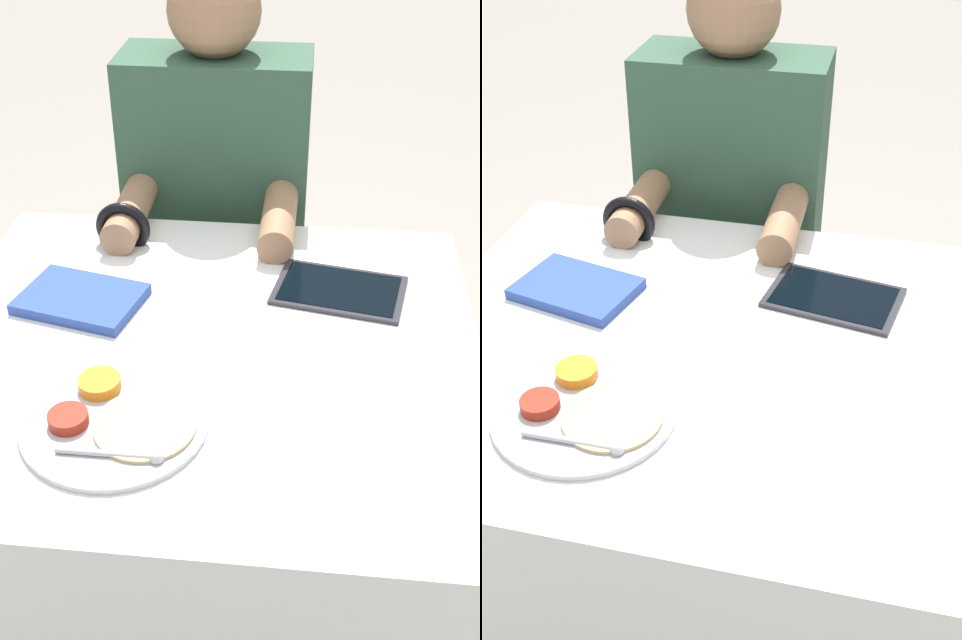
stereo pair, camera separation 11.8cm
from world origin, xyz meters
TOP-DOWN VIEW (x-y plane):
  - ground_plane at (0.00, 0.00)m, footprint 12.00×12.00m
  - dining_table at (0.00, 0.00)m, footprint 0.91×0.84m
  - thali_tray at (-0.10, -0.20)m, footprint 0.27×0.27m
  - red_notebook at (-0.23, 0.09)m, footprint 0.23×0.19m
  - tablet_device at (0.23, 0.18)m, footprint 0.26×0.19m
  - person_diner at (-0.05, 0.59)m, footprint 0.41×0.44m

SIDE VIEW (x-z plane):
  - ground_plane at x=0.00m, z-range 0.00..0.00m
  - dining_table at x=0.00m, z-range 0.00..0.71m
  - person_diner at x=-0.05m, z-range -0.04..1.15m
  - tablet_device at x=0.23m, z-range 0.71..0.72m
  - thali_tray at x=-0.10m, z-range 0.70..0.73m
  - red_notebook at x=-0.23m, z-range 0.71..0.73m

